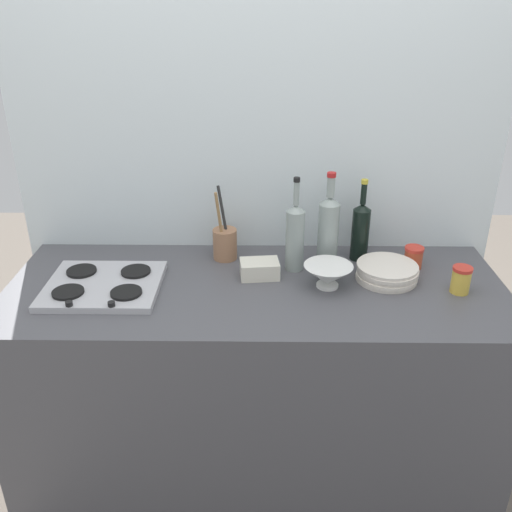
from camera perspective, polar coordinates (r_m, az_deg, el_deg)
The scene contains 13 objects.
ground_plane at distance 2.57m, azimuth -0.00°, elevation -20.96°, with size 6.00×6.00×0.00m, color #6B6056.
counter_block at distance 2.26m, azimuth -0.00°, elevation -13.12°, with size 1.80×0.70×0.90m, color #4C4C51.
backsplash_panel at distance 2.25m, azimuth 0.13°, elevation 8.14°, with size 1.90×0.06×2.38m, color silver.
stovetop_hob at distance 2.06m, azimuth -15.32°, elevation -2.89°, with size 0.40×0.35×0.04m.
plate_stack at distance 2.09m, azimuth 13.25°, elevation -1.63°, with size 0.23×0.23×0.06m.
wine_bottle_leftmost at distance 2.11m, azimuth 7.40°, elevation 2.66°, with size 0.08×0.08×0.37m.
wine_bottle_mid_left at distance 2.08m, azimuth 4.01°, elevation 2.06°, with size 0.07×0.07×0.36m.
wine_bottle_mid_right at distance 2.20m, azimuth 10.63°, elevation 2.63°, with size 0.07×0.07×0.33m.
mixing_bowl at distance 2.01m, azimuth 7.35°, elevation -1.89°, with size 0.18×0.18×0.08m.
butter_dish at distance 2.06m, azimuth 0.37°, elevation -1.34°, with size 0.14×0.10×0.06m, color silver.
utensil_crock at distance 2.19m, azimuth -3.21°, elevation 1.38°, with size 0.09×0.09×0.29m.
condiment_jar_front at distance 2.21m, azimuth 15.79°, elevation -0.11°, with size 0.07×0.07×0.08m.
condiment_jar_rear at distance 2.08m, azimuth 20.22°, elevation -2.28°, with size 0.07×0.07×0.10m.
Camera 1 is at (0.02, -1.76, 1.87)m, focal length 39.13 mm.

